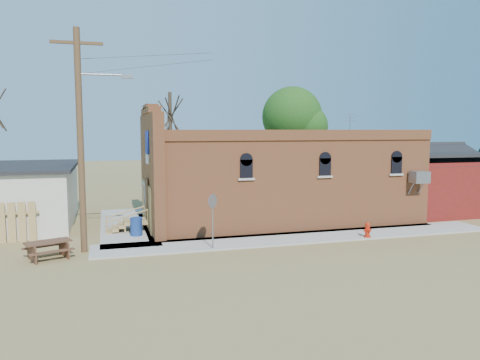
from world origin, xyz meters
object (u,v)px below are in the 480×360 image
object	(u,v)px
brick_bar	(274,178)
utility_pole	(82,135)
stop_sign	(213,206)
trash_barrel	(136,227)
fire_hydrant	(368,230)
picnic_table	(48,247)

from	to	relation	value
brick_bar	utility_pole	world-z (taller)	utility_pole
stop_sign	trash_barrel	world-z (taller)	stop_sign
fire_hydrant	trash_barrel	size ratio (longest dim) A/B	0.83
fire_hydrant	picnic_table	size ratio (longest dim) A/B	0.35
brick_bar	picnic_table	distance (m)	12.36
brick_bar	trash_barrel	xyz separation A→B (m)	(-7.60, -2.19, -1.84)
picnic_table	utility_pole	bearing A→B (deg)	6.48
fire_hydrant	stop_sign	bearing A→B (deg)	156.73
brick_bar	fire_hydrant	world-z (taller)	brick_bar
brick_bar	utility_pole	distance (m)	10.96
stop_sign	picnic_table	bearing A→B (deg)	154.69
utility_pole	picnic_table	distance (m)	4.58
stop_sign	fire_hydrant	bearing A→B (deg)	-20.90
utility_pole	picnic_table	size ratio (longest dim) A/B	4.49
brick_bar	utility_pole	xyz separation A→B (m)	(-9.79, -4.29, 2.43)
fire_hydrant	trash_barrel	world-z (taller)	trash_barrel
picnic_table	trash_barrel	bearing A→B (deg)	17.52
utility_pole	stop_sign	bearing A→B (deg)	-13.26
picnic_table	brick_bar	bearing A→B (deg)	3.30
brick_bar	stop_sign	size ratio (longest dim) A/B	7.11
utility_pole	picnic_table	bearing A→B (deg)	-152.69
stop_sign	picnic_table	distance (m)	6.62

